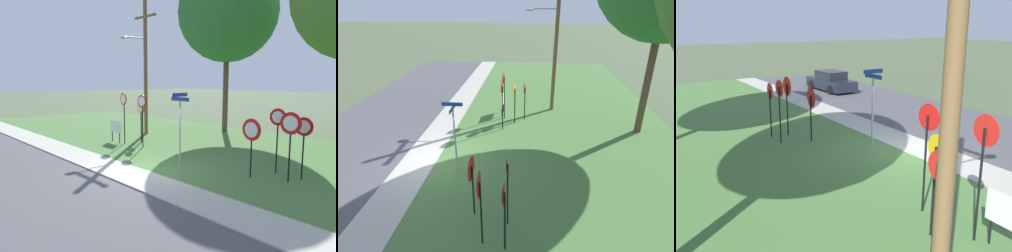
{
  "view_description": "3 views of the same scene",
  "coord_description": "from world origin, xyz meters",
  "views": [
    {
      "loc": [
        9.73,
        -7.75,
        3.66
      ],
      "look_at": [
        -1.7,
        2.56,
        1.42
      ],
      "focal_mm": 34.82,
      "sensor_mm": 36.0,
      "label": 1
    },
    {
      "loc": [
        10.51,
        4.09,
        6.71
      ],
      "look_at": [
        -0.24,
        3.13,
        1.84
      ],
      "focal_mm": 30.18,
      "sensor_mm": 36.0,
      "label": 2
    },
    {
      "loc": [
        -10.31,
        8.9,
        4.67
      ],
      "look_at": [
        0.57,
        2.32,
        1.24
      ],
      "focal_mm": 41.03,
      "sensor_mm": 36.0,
      "label": 3
    }
  ],
  "objects": [
    {
      "name": "yield_sign_near_left",
      "position": [
        4.48,
        3.49,
        1.72
      ],
      "size": [
        0.68,
        0.1,
        2.27
      ],
      "rotation": [
        0.0,
        0.0,
        0.01
      ],
      "color": "black",
      "rests_on": "grass_median"
    },
    {
      "name": "stop_sign_near_left",
      "position": [
        -4.71,
        3.21,
        1.72
      ],
      "size": [
        0.63,
        0.12,
        2.35
      ],
      "rotation": [
        0.0,
        0.0,
        -0.12
      ],
      "color": "black",
      "rests_on": "grass_median"
    },
    {
      "name": "yield_sign_near_right",
      "position": [
        3.09,
        2.31,
        1.66
      ],
      "size": [
        0.82,
        0.11,
        2.19
      ],
      "rotation": [
        0.0,
        0.0,
        -0.06
      ],
      "color": "black",
      "rests_on": "grass_median"
    },
    {
      "name": "notice_board",
      "position": [
        -6.01,
        2.39,
        0.87
      ],
      "size": [
        1.1,
        0.06,
        1.25
      ],
      "rotation": [
        0.0,
        0.0,
        -0.01
      ],
      "color": "black",
      "rests_on": "grass_median"
    },
    {
      "name": "ground_plane",
      "position": [
        0.0,
        0.0,
        0.0
      ],
      "size": [
        160.0,
        160.0,
        0.0
      ],
      "primitive_type": "plane",
      "color": "#4C5B3D"
    },
    {
      "name": "stop_sign_near_right",
      "position": [
        -5.37,
        2.54,
        2.09
      ],
      "size": [
        0.68,
        0.11,
        2.85
      ],
      "rotation": [
        0.0,
        0.0,
        -0.09
      ],
      "color": "black",
      "rests_on": "grass_median"
    },
    {
      "name": "utility_pole",
      "position": [
        -7.17,
        5.39,
        4.66
      ],
      "size": [
        2.1,
        2.03,
        8.55
      ],
      "color": "brown",
      "rests_on": "grass_median"
    },
    {
      "name": "grass_median",
      "position": [
        0.0,
        6.0,
        0.02
      ],
      "size": [
        44.0,
        12.0,
        0.04
      ],
      "primitive_type": "cube",
      "color": "#477038",
      "rests_on": "ground_plane"
    },
    {
      "name": "stop_sign_far_left",
      "position": [
        -3.76,
        2.59,
        2.04
      ],
      "size": [
        0.66,
        0.1,
        2.78
      ],
      "rotation": [
        0.0,
        0.0,
        0.06
      ],
      "color": "black",
      "rests_on": "grass_median"
    },
    {
      "name": "stop_sign_far_center",
      "position": [
        -5.33,
        3.76,
        1.65
      ],
      "size": [
        0.62,
        0.11,
        2.26
      ],
      "rotation": [
        0.0,
        0.0,
        -0.08
      ],
      "color": "black",
      "rests_on": "grass_median"
    },
    {
      "name": "street_name_post",
      "position": [
        0.58,
        1.13,
        1.86
      ],
      "size": [
        0.96,
        0.82,
        3.07
      ],
      "rotation": [
        0.0,
        0.0,
        0.02
      ],
      "color": "#9EA0A8",
      "rests_on": "grass_median"
    },
    {
      "name": "yield_sign_far_left",
      "position": [
        3.46,
        3.48,
        1.9
      ],
      "size": [
        0.65,
        0.12,
        2.52
      ],
      "rotation": [
        0.0,
        0.0,
        0.1
      ],
      "color": "black",
      "rests_on": "grass_median"
    },
    {
      "name": "sidewalk_strip",
      "position": [
        0.0,
        -0.8,
        0.03
      ],
      "size": [
        44.0,
        1.6,
        0.06
      ],
      "primitive_type": "cube",
      "color": "#ADAA9E",
      "rests_on": "ground_plane"
    },
    {
      "name": "yield_sign_far_right",
      "position": [
        4.33,
        2.8,
        1.9
      ],
      "size": [
        0.78,
        0.11,
        2.49
      ],
      "rotation": [
        0.0,
        0.0,
        0.04
      ],
      "color": "black",
      "rests_on": "grass_median"
    }
  ]
}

